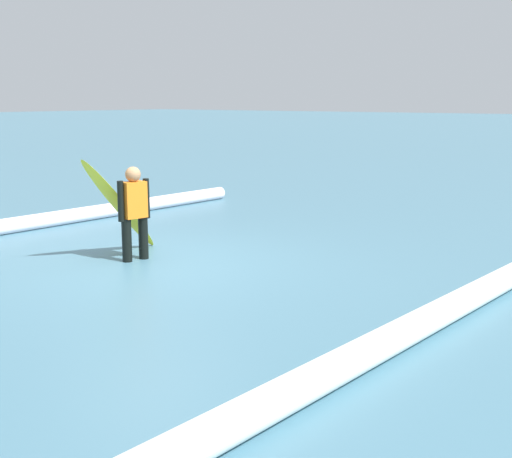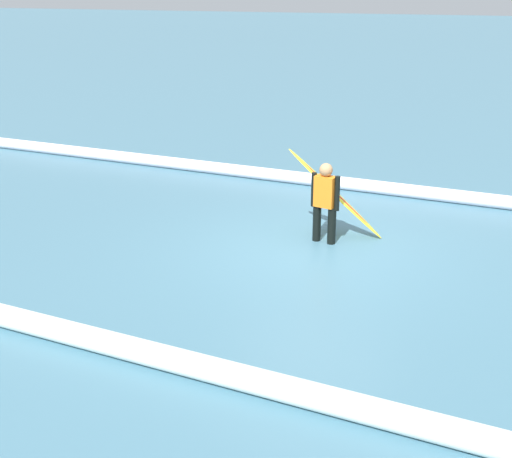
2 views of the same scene
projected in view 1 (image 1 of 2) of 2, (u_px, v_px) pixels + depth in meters
ground_plane at (154, 264)px, 9.73m from camera, size 193.82×193.82×0.00m
surfer at (134, 209)px, 9.83m from camera, size 0.51×0.26×1.36m
surfboard at (120, 206)px, 10.10m from camera, size 1.68×0.64×1.52m
wave_crest_midground at (356, 358)px, 5.83m from camera, size 19.44×1.25×0.29m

